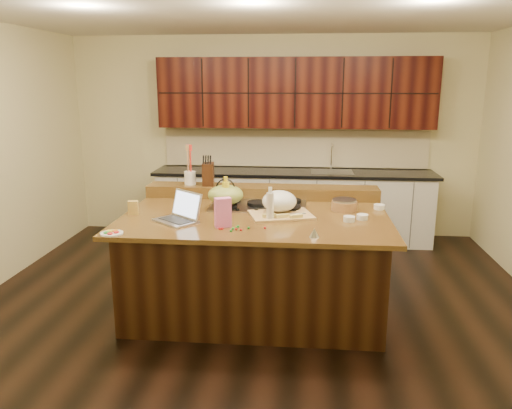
# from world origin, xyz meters

# --- Properties ---
(room) EXTENTS (5.52, 5.02, 2.72)m
(room) POSITION_xyz_m (0.00, 0.00, 1.35)
(room) COLOR black
(room) RESTS_ON ground
(island) EXTENTS (2.40, 1.60, 0.92)m
(island) POSITION_xyz_m (0.00, 0.00, 0.46)
(island) COLOR black
(island) RESTS_ON ground
(back_ledge) EXTENTS (2.40, 0.30, 0.12)m
(back_ledge) POSITION_xyz_m (0.00, 0.70, 0.98)
(back_ledge) COLOR black
(back_ledge) RESTS_ON island
(cooktop) EXTENTS (0.92, 0.52, 0.05)m
(cooktop) POSITION_xyz_m (0.00, 0.30, 0.94)
(cooktop) COLOR gray
(cooktop) RESTS_ON island
(back_counter) EXTENTS (3.70, 0.66, 2.40)m
(back_counter) POSITION_xyz_m (0.30, 2.23, 0.98)
(back_counter) COLOR silver
(back_counter) RESTS_ON ground
(kettle) EXTENTS (0.26, 0.26, 0.18)m
(kettle) POSITION_xyz_m (-0.30, 0.17, 1.06)
(kettle) COLOR black
(kettle) RESTS_ON cooktop
(green_bowl) EXTENTS (0.43, 0.43, 0.18)m
(green_bowl) POSITION_xyz_m (-0.30, 0.17, 1.06)
(green_bowl) COLOR olive
(green_bowl) RESTS_ON cooktop
(laptop) EXTENTS (0.46, 0.45, 0.25)m
(laptop) POSITION_xyz_m (-0.63, -0.27, 0.99)
(laptop) COLOR #B7B7BC
(laptop) RESTS_ON island
(oil_bottle) EXTENTS (0.09, 0.09, 0.27)m
(oil_bottle) POSITION_xyz_m (-0.29, 0.13, 1.06)
(oil_bottle) COLOR yellow
(oil_bottle) RESTS_ON island
(vinegar_bottle) EXTENTS (0.08, 0.08, 0.25)m
(vinegar_bottle) POSITION_xyz_m (0.15, -0.20, 1.04)
(vinegar_bottle) COLOR silver
(vinegar_bottle) RESTS_ON island
(wooden_tray) EXTENTS (0.63, 0.53, 0.22)m
(wooden_tray) POSITION_xyz_m (0.22, 0.01, 1.02)
(wooden_tray) COLOR tan
(wooden_tray) RESTS_ON island
(ramekin_a) EXTENTS (0.13, 0.13, 0.04)m
(ramekin_a) POSITION_xyz_m (0.83, -0.16, 0.94)
(ramekin_a) COLOR white
(ramekin_a) RESTS_ON island
(ramekin_b) EXTENTS (0.11, 0.11, 0.04)m
(ramekin_b) POSITION_xyz_m (0.95, -0.08, 0.94)
(ramekin_b) COLOR white
(ramekin_b) RESTS_ON island
(ramekin_c) EXTENTS (0.11, 0.11, 0.04)m
(ramekin_c) POSITION_xyz_m (1.15, 0.30, 0.94)
(ramekin_c) COLOR white
(ramekin_c) RESTS_ON island
(strainer_bowl) EXTENTS (0.32, 0.32, 0.09)m
(strainer_bowl) POSITION_xyz_m (0.81, 0.22, 0.97)
(strainer_bowl) COLOR #996B3F
(strainer_bowl) RESTS_ON island
(kitchen_timer) EXTENTS (0.10, 0.10, 0.07)m
(kitchen_timer) POSITION_xyz_m (0.52, -0.64, 0.96)
(kitchen_timer) COLOR silver
(kitchen_timer) RESTS_ON island
(pink_bag) EXTENTS (0.15, 0.12, 0.25)m
(pink_bag) POSITION_xyz_m (-0.23, -0.42, 1.04)
(pink_bag) COLOR pink
(pink_bag) RESTS_ON island
(candy_plate) EXTENTS (0.21, 0.21, 0.01)m
(candy_plate) POSITION_xyz_m (-1.08, -0.71, 0.93)
(candy_plate) COLOR white
(candy_plate) RESTS_ON island
(package_box) EXTENTS (0.10, 0.08, 0.12)m
(package_box) POSITION_xyz_m (-1.11, -0.10, 0.98)
(package_box) COLOR gold
(package_box) RESTS_ON island
(utensil_crock) EXTENTS (0.15, 0.15, 0.14)m
(utensil_crock) POSITION_xyz_m (-0.76, 0.70, 1.11)
(utensil_crock) COLOR white
(utensil_crock) RESTS_ON back_ledge
(knife_block) EXTENTS (0.14, 0.20, 0.23)m
(knife_block) POSITION_xyz_m (-0.57, 0.70, 1.16)
(knife_block) COLOR black
(knife_block) RESTS_ON back_ledge
(gumdrop_0) EXTENTS (0.02, 0.02, 0.02)m
(gumdrop_0) POSITION_xyz_m (-0.22, -0.51, 0.93)
(gumdrop_0) COLOR red
(gumdrop_0) RESTS_ON island
(gumdrop_1) EXTENTS (0.02, 0.02, 0.02)m
(gumdrop_1) POSITION_xyz_m (-0.27, -0.43, 0.93)
(gumdrop_1) COLOR #198C26
(gumdrop_1) RESTS_ON island
(gumdrop_2) EXTENTS (0.02, 0.02, 0.02)m
(gumdrop_2) POSITION_xyz_m (-0.25, -0.51, 0.93)
(gumdrop_2) COLOR red
(gumdrop_2) RESTS_ON island
(gumdrop_3) EXTENTS (0.02, 0.02, 0.02)m
(gumdrop_3) POSITION_xyz_m (-0.14, -0.56, 0.93)
(gumdrop_3) COLOR #198C26
(gumdrop_3) RESTS_ON island
(gumdrop_4) EXTENTS (0.02, 0.02, 0.02)m
(gumdrop_4) POSITION_xyz_m (-0.24, -0.44, 0.93)
(gumdrop_4) COLOR red
(gumdrop_4) RESTS_ON island
(gumdrop_5) EXTENTS (0.02, 0.02, 0.02)m
(gumdrop_5) POSITION_xyz_m (-0.11, -0.47, 0.93)
(gumdrop_5) COLOR #198C26
(gumdrop_5) RESTS_ON island
(gumdrop_6) EXTENTS (0.02, 0.02, 0.02)m
(gumdrop_6) POSITION_xyz_m (-0.07, -0.53, 0.93)
(gumdrop_6) COLOR red
(gumdrop_6) RESTS_ON island
(gumdrop_7) EXTENTS (0.02, 0.02, 0.02)m
(gumdrop_7) POSITION_xyz_m (-0.01, -0.47, 0.93)
(gumdrop_7) COLOR #198C26
(gumdrop_7) RESTS_ON island
(gumdrop_8) EXTENTS (0.02, 0.02, 0.02)m
(gumdrop_8) POSITION_xyz_m (0.12, -0.45, 0.93)
(gumdrop_8) COLOR red
(gumdrop_8) RESTS_ON island
(gumdrop_9) EXTENTS (0.02, 0.02, 0.02)m
(gumdrop_9) POSITION_xyz_m (-0.10, -0.43, 0.93)
(gumdrop_9) COLOR #198C26
(gumdrop_9) RESTS_ON island
(gumdrop_10) EXTENTS (0.02, 0.02, 0.02)m
(gumdrop_10) POSITION_xyz_m (-0.11, -0.51, 0.93)
(gumdrop_10) COLOR red
(gumdrop_10) RESTS_ON island
(gumdrop_11) EXTENTS (0.02, 0.02, 0.02)m
(gumdrop_11) POSITION_xyz_m (-0.14, -0.49, 0.93)
(gumdrop_11) COLOR #198C26
(gumdrop_11) RESTS_ON island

